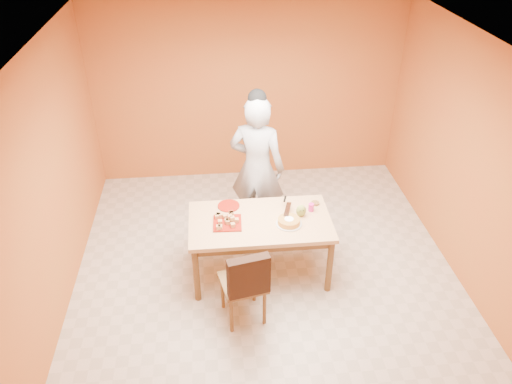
{
  "coord_description": "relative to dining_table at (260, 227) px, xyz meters",
  "views": [
    {
      "loc": [
        -0.57,
        -4.38,
        4.06
      ],
      "look_at": [
        -0.1,
        0.3,
        1.03
      ],
      "focal_mm": 35.0,
      "sensor_mm": 36.0,
      "label": 1
    }
  ],
  "objects": [
    {
      "name": "wall_left",
      "position": [
        -2.18,
        -0.14,
        0.68
      ],
      "size": [
        0.0,
        5.0,
        5.0
      ],
      "primitive_type": "plane",
      "rotation": [
        1.57,
        0.0,
        1.57
      ],
      "color": "#B06328",
      "rests_on": "floor"
    },
    {
      "name": "white_cake_plate",
      "position": [
        0.31,
        -0.11,
        0.1
      ],
      "size": [
        0.35,
        0.35,
        0.01
      ],
      "primitive_type": "cylinder",
      "rotation": [
        0.0,
        0.0,
        -0.25
      ],
      "color": "silver",
      "rests_on": "dining_table"
    },
    {
      "name": "person",
      "position": [
        0.05,
        0.83,
        0.29
      ],
      "size": [
        0.81,
        0.67,
        1.91
      ],
      "primitive_type": "imported",
      "rotation": [
        0.0,
        0.0,
        2.79
      ],
      "color": "#9A9A9D",
      "rests_on": "floor"
    },
    {
      "name": "dining_chair",
      "position": [
        -0.25,
        -0.71,
        -0.16
      ],
      "size": [
        0.53,
        0.6,
        0.97
      ],
      "rotation": [
        0.0,
        0.0,
        0.21
      ],
      "color": "brown",
      "rests_on": "floor"
    },
    {
      "name": "pastry_platter",
      "position": [
        -0.37,
        -0.03,
        0.1
      ],
      "size": [
        0.33,
        0.33,
        0.02
      ],
      "primitive_type": "cube",
      "rotation": [
        0.0,
        0.0,
        -0.05
      ],
      "color": "maroon",
      "rests_on": "dining_table"
    },
    {
      "name": "wall_right",
      "position": [
        2.32,
        -0.14,
        0.68
      ],
      "size": [
        0.0,
        5.0,
        5.0
      ],
      "primitive_type": "plane",
      "rotation": [
        1.57,
        0.0,
        -1.57
      ],
      "color": "#B06328",
      "rests_on": "floor"
    },
    {
      "name": "dining_table",
      "position": [
        0.0,
        0.0,
        0.0
      ],
      "size": [
        1.6,
        0.9,
        0.76
      ],
      "color": "tan",
      "rests_on": "floor"
    },
    {
      "name": "egg_ornament",
      "position": [
        0.47,
        0.04,
        0.17
      ],
      "size": [
        0.12,
        0.09,
        0.14
      ],
      "primitive_type": "ellipsoid",
      "rotation": [
        0.0,
        0.0,
        0.0
      ],
      "color": "olive",
      "rests_on": "dining_table"
    },
    {
      "name": "wall_back",
      "position": [
        0.07,
        2.36,
        0.68
      ],
      "size": [
        4.5,
        0.0,
        4.5
      ],
      "primitive_type": "plane",
      "rotation": [
        1.57,
        0.0,
        0.0
      ],
      "color": "#B06328",
      "rests_on": "floor"
    },
    {
      "name": "ceiling",
      "position": [
        0.07,
        -0.14,
        2.03
      ],
      "size": [
        5.0,
        5.0,
        0.0
      ],
      "primitive_type": "plane",
      "rotation": [
        3.14,
        0.0,
        0.0
      ],
      "color": "white",
      "rests_on": "wall_back"
    },
    {
      "name": "floor",
      "position": [
        0.07,
        -0.14,
        -0.67
      ],
      "size": [
        5.0,
        5.0,
        0.0
      ],
      "primitive_type": "plane",
      "color": "beige",
      "rests_on": "ground"
    },
    {
      "name": "sponge_cake",
      "position": [
        0.31,
        -0.11,
        0.13
      ],
      "size": [
        0.27,
        0.27,
        0.06
      ],
      "primitive_type": "cylinder",
      "rotation": [
        0.0,
        0.0,
        0.1
      ],
      "color": "gold",
      "rests_on": "white_cake_plate"
    },
    {
      "name": "checker_tin",
      "position": [
        0.68,
        0.25,
        0.11
      ],
      "size": [
        0.09,
        0.09,
        0.03
      ],
      "primitive_type": "cylinder",
      "rotation": [
        0.0,
        0.0,
        0.02
      ],
      "color": "#3C2610",
      "rests_on": "dining_table"
    },
    {
      "name": "pastry_pile",
      "position": [
        -0.37,
        -0.03,
        0.16
      ],
      "size": [
        0.28,
        0.28,
        0.09
      ],
      "primitive_type": null,
      "color": "tan",
      "rests_on": "pastry_platter"
    },
    {
      "name": "cake_server",
      "position": [
        0.32,
        0.07,
        0.17
      ],
      "size": [
        0.14,
        0.29,
        0.01
      ],
      "primitive_type": "cube",
      "rotation": [
        0.0,
        0.0,
        -0.3
      ],
      "color": "silver",
      "rests_on": "sponge_cake"
    },
    {
      "name": "magenta_glass",
      "position": [
        0.6,
        0.13,
        0.14
      ],
      "size": [
        0.08,
        0.08,
        0.09
      ],
      "primitive_type": "cylinder",
      "rotation": [
        0.0,
        0.0,
        0.37
      ],
      "color": "#CD1E81",
      "rests_on": "dining_table"
    },
    {
      "name": "red_dinner_plate",
      "position": [
        -0.34,
        0.31,
        0.1
      ],
      "size": [
        0.33,
        0.33,
        0.02
      ],
      "primitive_type": "cylinder",
      "rotation": [
        0.0,
        0.0,
        0.38
      ],
      "color": "maroon",
      "rests_on": "dining_table"
    }
  ]
}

